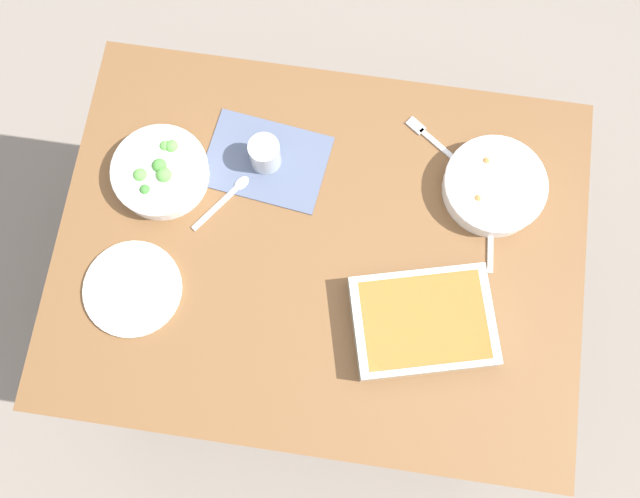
# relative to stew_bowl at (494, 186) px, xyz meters

# --- Properties ---
(ground_plane) EXTENTS (6.00, 6.00, 0.00)m
(ground_plane) POSITION_rel_stew_bowl_xyz_m (-0.37, -0.20, -0.77)
(ground_plane) COLOR slate
(dining_table) EXTENTS (1.20, 0.90, 0.74)m
(dining_table) POSITION_rel_stew_bowl_xyz_m (-0.37, -0.20, -0.12)
(dining_table) COLOR brown
(dining_table) RESTS_ON ground_plane
(placemat) EXTENTS (0.30, 0.23, 0.00)m
(placemat) POSITION_rel_stew_bowl_xyz_m (-0.53, -0.00, -0.03)
(placemat) COLOR #4C5670
(placemat) RESTS_ON dining_table
(stew_bowl) EXTENTS (0.24, 0.24, 0.06)m
(stew_bowl) POSITION_rel_stew_bowl_xyz_m (0.00, 0.00, 0.00)
(stew_bowl) COLOR white
(stew_bowl) RESTS_ON dining_table
(broccoli_bowl) EXTENTS (0.22, 0.22, 0.07)m
(broccoli_bowl) POSITION_rel_stew_bowl_xyz_m (-0.76, -0.08, -0.00)
(broccoli_bowl) COLOR white
(broccoli_bowl) RESTS_ON dining_table
(baking_dish) EXTENTS (0.35, 0.29, 0.06)m
(baking_dish) POSITION_rel_stew_bowl_xyz_m (-0.13, -0.33, 0.00)
(baking_dish) COLOR silver
(baking_dish) RESTS_ON dining_table
(drink_cup) EXTENTS (0.07, 0.07, 0.08)m
(drink_cup) POSITION_rel_stew_bowl_xyz_m (-0.53, -0.00, 0.01)
(drink_cup) COLOR #B2BCC6
(drink_cup) RESTS_ON dining_table
(side_plate) EXTENTS (0.22, 0.22, 0.01)m
(side_plate) POSITION_rel_stew_bowl_xyz_m (-0.77, -0.35, -0.03)
(side_plate) COLOR white
(side_plate) RESTS_ON dining_table
(spoon_by_stew) EXTENTS (0.03, 0.18, 0.01)m
(spoon_by_stew) POSITION_rel_stew_bowl_xyz_m (0.01, -0.08, -0.03)
(spoon_by_stew) COLOR silver
(spoon_by_stew) RESTS_ON dining_table
(spoon_by_broccoli) EXTENTS (0.17, 0.08, 0.01)m
(spoon_by_broccoli) POSITION_rel_stew_bowl_xyz_m (-0.72, -0.06, -0.03)
(spoon_by_broccoli) COLOR silver
(spoon_by_broccoli) RESTS_ON dining_table
(spoon_spare) EXTENTS (0.12, 0.15, 0.01)m
(spoon_spare) POSITION_rel_stew_bowl_xyz_m (-0.60, -0.10, -0.03)
(spoon_spare) COLOR silver
(spoon_spare) RESTS_ON dining_table
(fork_on_table) EXTENTS (0.15, 0.12, 0.01)m
(fork_on_table) POSITION_rel_stew_bowl_xyz_m (-0.15, 0.11, -0.03)
(fork_on_table) COLOR silver
(fork_on_table) RESTS_ON dining_table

